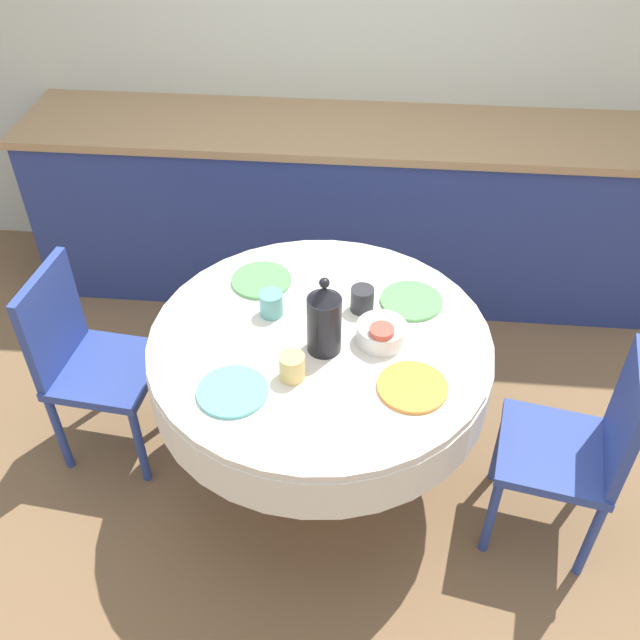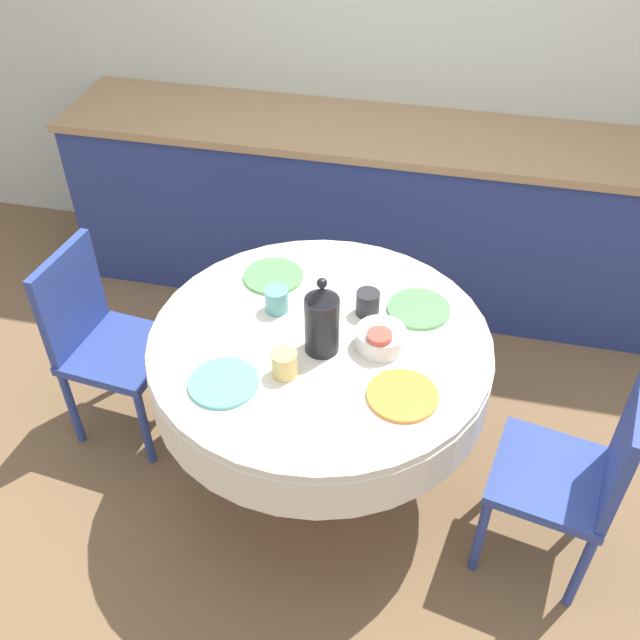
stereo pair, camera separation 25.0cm
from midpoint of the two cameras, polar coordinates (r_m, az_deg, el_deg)
name	(u,v)px [view 1 (the left image)]	position (r m, az deg, el deg)	size (l,w,h in m)	color
ground_plane	(320,471)	(3.12, -2.34, -12.12)	(12.00, 12.00, 0.00)	brown
wall_back	(351,27)	(3.78, 0.50, 22.36)	(7.00, 0.05, 2.60)	beige
kitchen_counter	(343,208)	(3.83, 0.00, 8.87)	(3.24, 0.64, 0.94)	navy
dining_table	(320,362)	(2.63, -2.71, -3.54)	(1.24, 1.24, 0.78)	olive
chair_left	(580,445)	(2.68, 17.61, -9.64)	(0.47, 0.47, 0.89)	#2D428E
chair_right	(86,356)	(3.06, -20.44, -2.85)	(0.44, 0.44, 0.89)	#2D428E
plate_near_left	(232,391)	(2.38, -10.03, -5.80)	(0.24, 0.24, 0.01)	#60BCB7
cup_near_left	(292,367)	(2.38, -5.28, -3.88)	(0.09, 0.09, 0.09)	#DBB766
plate_near_right	(412,387)	(2.36, 4.42, -5.52)	(0.24, 0.24, 0.01)	orange
cup_near_right	(381,339)	(2.47, 2.06, -1.63)	(0.09, 0.09, 0.09)	#CC4C3D
plate_far_left	(262,280)	(2.81, -7.24, 3.08)	(0.24, 0.24, 0.01)	#5BA85B
cup_far_left	(271,304)	(2.63, -6.64, 1.19)	(0.09, 0.09, 0.09)	#5BA39E
plate_far_right	(411,301)	(2.70, 4.72, 1.43)	(0.24, 0.24, 0.01)	#5BA85B
cup_far_right	(362,299)	(2.63, 0.70, 1.56)	(0.09, 0.09, 0.09)	#28282D
coffee_carafe	(324,319)	(2.41, -2.62, -0.07)	(0.12, 0.12, 0.31)	black
fruit_bowl	(381,334)	(2.50, 2.11, -1.24)	(0.18, 0.18, 0.07)	silver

